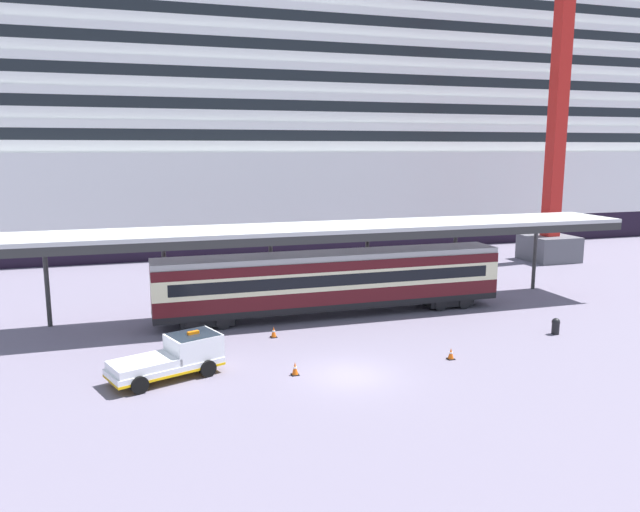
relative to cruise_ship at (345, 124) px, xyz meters
The scene contains 10 objects.
ground_plane 52.88m from the cruise_ship, 109.12° to the right, with size 400.00×400.00×0.00m, color slate.
cruise_ship is the anchor object (origin of this frame).
platform_canopy 40.95m from the cruise_ship, 110.72° to the right, with size 41.11×5.12×5.79m.
train_carriage 42.11m from the cruise_ship, 110.51° to the right, with size 22.45×2.81×4.11m.
service_truck 53.62m from the cruise_ship, 118.16° to the right, with size 5.58×3.73×2.02m.
traffic_cone_near 50.73m from the cruise_ship, 103.01° to the right, with size 0.36×0.36×0.60m.
traffic_cone_mid 52.91m from the cruise_ship, 112.01° to the right, with size 0.36×0.36×0.65m.
traffic_cone_far 47.46m from the cruise_ship, 114.47° to the right, with size 0.36×0.36×0.64m.
dockside_crane 28.48m from the cruise_ship, 63.65° to the right, with size 16.44×4.40×50.15m.
quay_bollard 47.60m from the cruise_ship, 93.87° to the right, with size 0.48×0.48×0.96m.
Camera 1 is at (-9.36, -25.74, 10.58)m, focal length 34.07 mm.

